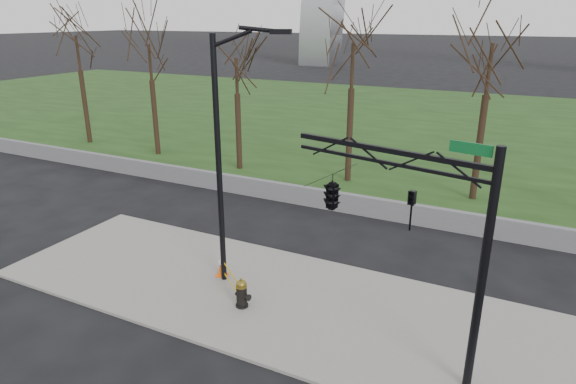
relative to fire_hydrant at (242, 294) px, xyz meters
The scene contains 10 objects.
ground 1.11m from the fire_hydrant, 77.49° to the left, with size 500.00×500.00×0.00m, color black.
sidewalk 1.09m from the fire_hydrant, 77.49° to the left, with size 18.00×6.00×0.10m, color gray.
grass_strip 30.96m from the fire_hydrant, 89.61° to the left, with size 120.00×40.00×0.06m, color #1C3613.
guardrail 8.96m from the fire_hydrant, 88.65° to the left, with size 60.00×0.30×0.90m, color #59595B.
tree_row 14.19m from the fire_hydrant, 109.83° to the left, with size 36.23×4.00×7.93m.
fire_hydrant is the anchor object (origin of this frame).
traffic_cone 2.10m from the fire_hydrant, 140.80° to the left, with size 0.39×0.39×0.71m.
street_light 4.50m from the fire_hydrant, 134.60° to the left, with size 2.35×0.77×8.21m.
traffic_signal_mast 4.99m from the fire_hydrant, ahead, with size 5.00×2.54×6.00m.
caution_tape 1.00m from the fire_hydrant, 140.95° to the left, with size 1.62×1.33×0.48m.
Camera 1 is at (6.88, -12.02, 8.44)m, focal length 30.91 mm.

